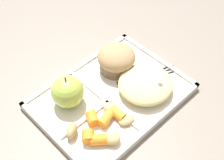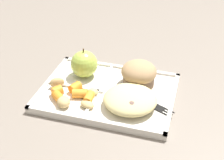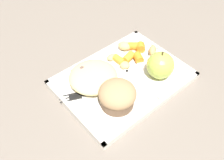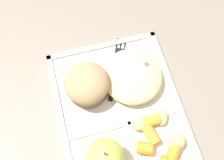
{
  "view_description": "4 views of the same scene",
  "coord_description": "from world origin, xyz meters",
  "px_view_note": "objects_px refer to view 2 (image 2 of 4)",
  "views": [
    {
      "loc": [
        -0.32,
        -0.33,
        0.59
      ],
      "look_at": [
        0.01,
        0.01,
        0.05
      ],
      "focal_mm": 51.49,
      "sensor_mm": 36.0,
      "label": 1
    },
    {
      "loc": [
        0.19,
        -0.62,
        0.48
      ],
      "look_at": [
        0.02,
        -0.03,
        0.07
      ],
      "focal_mm": 50.72,
      "sensor_mm": 36.0,
      "label": 2
    },
    {
      "loc": [
        0.32,
        0.33,
        0.52
      ],
      "look_at": [
        0.05,
        0.01,
        0.05
      ],
      "focal_mm": 41.2,
      "sensor_mm": 36.0,
      "label": 3
    },
    {
      "loc": [
        -0.17,
        0.06,
        0.58
      ],
      "look_at": [
        0.06,
        0.0,
        0.06
      ],
      "focal_mm": 47.73,
      "sensor_mm": 36.0,
      "label": 4
    }
  ],
  "objects_px": {
    "plastic_fork": "(149,103)",
    "lunch_tray": "(108,93)",
    "green_apple": "(84,64)",
    "bran_muffin": "(139,74)"
  },
  "relations": [
    {
      "from": "bran_muffin",
      "to": "plastic_fork",
      "type": "height_order",
      "value": "bran_muffin"
    },
    {
      "from": "lunch_tray",
      "to": "plastic_fork",
      "type": "bearing_deg",
      "value": -11.02
    },
    {
      "from": "lunch_tray",
      "to": "plastic_fork",
      "type": "distance_m",
      "value": 0.11
    },
    {
      "from": "plastic_fork",
      "to": "lunch_tray",
      "type": "bearing_deg",
      "value": 168.98
    },
    {
      "from": "green_apple",
      "to": "plastic_fork",
      "type": "distance_m",
      "value": 0.21
    },
    {
      "from": "lunch_tray",
      "to": "plastic_fork",
      "type": "height_order",
      "value": "lunch_tray"
    },
    {
      "from": "green_apple",
      "to": "bran_muffin",
      "type": "distance_m",
      "value": 0.15
    },
    {
      "from": "lunch_tray",
      "to": "green_apple",
      "type": "height_order",
      "value": "green_apple"
    },
    {
      "from": "plastic_fork",
      "to": "bran_muffin",
      "type": "bearing_deg",
      "value": 119.86
    },
    {
      "from": "bran_muffin",
      "to": "plastic_fork",
      "type": "bearing_deg",
      "value": -60.14
    }
  ]
}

